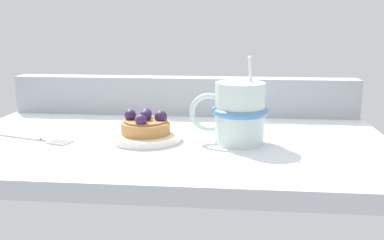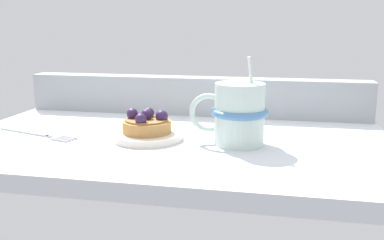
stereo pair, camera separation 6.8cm
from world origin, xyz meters
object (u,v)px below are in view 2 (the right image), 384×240
(coffee_mug, at_px, (238,114))
(raspberry_tart, at_px, (147,124))
(dessert_plate, at_px, (147,136))
(dessert_fork, at_px, (36,133))

(coffee_mug, bearing_deg, raspberry_tart, 179.86)
(dessert_plate, distance_m, dessert_fork, 0.19)
(raspberry_tart, distance_m, dessert_fork, 0.19)
(raspberry_tart, bearing_deg, dessert_plate, -111.54)
(dessert_fork, bearing_deg, dessert_plate, 3.49)
(dessert_plate, xyz_separation_m, coffee_mug, (0.15, -0.00, 0.04))
(raspberry_tart, relative_size, dessert_fork, 0.48)
(raspberry_tart, height_order, coffee_mug, coffee_mug)
(raspberry_tart, relative_size, coffee_mug, 0.58)
(raspberry_tart, xyz_separation_m, coffee_mug, (0.15, -0.00, 0.02))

